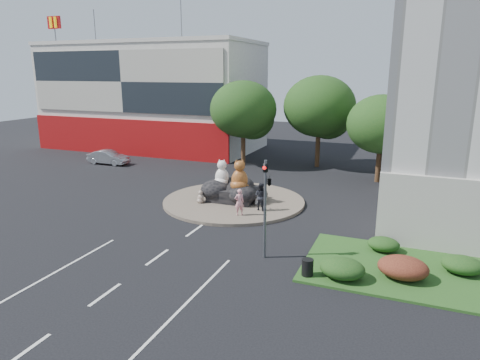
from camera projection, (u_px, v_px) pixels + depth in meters
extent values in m
plane|color=black|center=(157.00, 257.00, 21.49)|extent=(120.00, 120.00, 0.00)
cylinder|color=brown|center=(234.00, 201.00, 30.46)|extent=(10.00, 10.00, 0.20)
cube|color=silver|center=(154.00, 98.00, 51.68)|extent=(25.00, 12.00, 12.00)
cube|color=maroon|center=(125.00, 137.00, 47.23)|extent=(25.00, 0.30, 4.00)
cube|color=#B2AD9E|center=(121.00, 82.00, 45.70)|extent=(24.00, 0.15, 6.50)
cube|color=silver|center=(151.00, 44.00, 50.15)|extent=(25.20, 12.20, 0.40)
cylinder|color=#595B60|center=(95.00, 27.00, 52.50)|extent=(0.10, 0.10, 4.00)
cylinder|color=#595B60|center=(181.00, 20.00, 50.20)|extent=(0.10, 0.10, 5.00)
cube|color=maroon|center=(54.00, 22.00, 49.75)|extent=(1.80, 0.25, 1.40)
cube|color=#264E1A|center=(414.00, 271.00, 19.84)|extent=(10.00, 6.00, 0.12)
cylinder|color=#382314|center=(243.00, 146.00, 42.25)|extent=(0.44, 0.44, 3.74)
ellipsoid|color=#133E14|center=(243.00, 109.00, 41.35)|extent=(6.46, 6.46, 5.49)
sphere|color=#133E14|center=(253.00, 118.00, 41.72)|extent=(4.25, 4.25, 4.25)
sphere|color=#133E14|center=(235.00, 115.00, 41.48)|extent=(3.74, 3.74, 3.74)
cylinder|color=#382314|center=(318.00, 147.00, 41.50)|extent=(0.44, 0.44, 3.96)
ellipsoid|color=#133E14|center=(320.00, 106.00, 40.54)|extent=(6.84, 6.84, 5.81)
sphere|color=#133E14|center=(328.00, 116.00, 40.93)|extent=(4.50, 4.50, 4.50)
sphere|color=#133E14|center=(311.00, 113.00, 40.68)|extent=(3.96, 3.96, 3.96)
cylinder|color=#382314|center=(379.00, 163.00, 35.82)|extent=(0.44, 0.44, 3.30)
ellipsoid|color=#133E14|center=(382.00, 124.00, 35.02)|extent=(5.70, 5.70, 4.84)
sphere|color=#133E14|center=(392.00, 133.00, 35.37)|extent=(3.75, 3.75, 3.75)
sphere|color=#133E14|center=(372.00, 131.00, 35.13)|extent=(3.30, 3.30, 3.30)
ellipsoid|color=#133E14|center=(342.00, 268.00, 19.00)|extent=(2.00, 1.60, 0.90)
ellipsoid|color=#451712|center=(403.00, 268.00, 18.98)|extent=(2.20, 1.76, 0.99)
ellipsoid|color=#133E14|center=(462.00, 265.00, 19.45)|extent=(1.80, 1.44, 0.81)
ellipsoid|color=#133E14|center=(384.00, 244.00, 21.90)|extent=(1.60, 1.28, 0.72)
cylinder|color=#595B60|center=(265.00, 210.00, 20.86)|extent=(0.14, 0.14, 5.00)
imported|color=black|center=(265.00, 176.00, 20.44)|extent=(0.21, 0.26, 1.30)
imported|color=black|center=(269.00, 181.00, 20.42)|extent=(0.26, 1.24, 0.50)
sphere|color=red|center=(264.00, 168.00, 20.17)|extent=(0.18, 0.18, 0.18)
cylinder|color=#595B60|center=(442.00, 168.00, 23.00)|extent=(0.18, 0.18, 8.00)
cylinder|color=#595B60|center=(430.00, 93.00, 22.38)|extent=(2.00, 0.12, 0.12)
cube|color=silver|center=(409.00, 94.00, 22.76)|extent=(0.50, 0.22, 0.12)
imported|color=pink|center=(239.00, 202.00, 27.02)|extent=(0.74, 0.71, 1.71)
imported|color=black|center=(261.00, 196.00, 28.00)|extent=(1.06, 0.92, 1.83)
imported|color=#A8ABB0|center=(108.00, 157.00, 42.92)|extent=(4.28, 1.56, 1.40)
cylinder|color=black|center=(307.00, 267.00, 19.26)|extent=(0.69, 0.69, 0.77)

